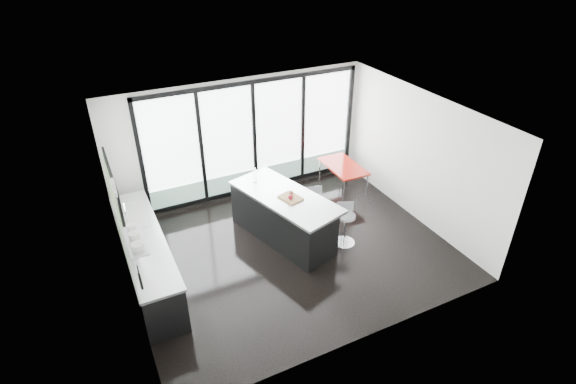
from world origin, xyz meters
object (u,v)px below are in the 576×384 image
island (282,217)px  bar_stool_near (345,229)px  bar_stool_far (315,213)px  red_table (342,178)px

island → bar_stool_near: (1.03, -0.74, -0.15)m
bar_stool_far → red_table: bar_stool_far is taller
red_table → island: bearing=-152.9°
island → bar_stool_near: size_ratio=3.76×
island → red_table: bearing=27.1°
bar_stool_near → island: bearing=166.8°
bar_stool_far → red_table: bearing=52.5°
island → red_table: 2.40m
island → bar_stool_near: island is taller
island → bar_stool_far: bearing=1.2°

